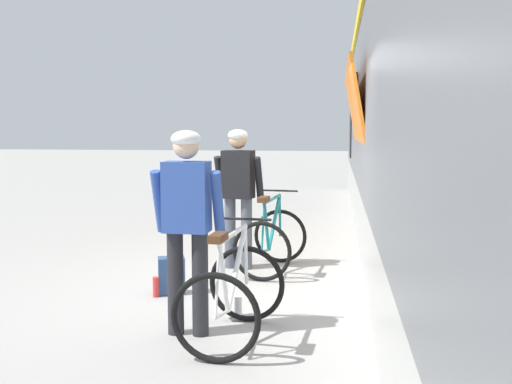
% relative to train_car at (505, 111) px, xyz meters
% --- Properties ---
extents(ground_plane, '(80.00, 80.00, 0.00)m').
position_rel_train_car_xyz_m(ground_plane, '(-2.88, -0.37, -1.97)').
color(ground_plane, '#A09E99').
extents(train_car, '(3.20, 20.85, 3.88)m').
position_rel_train_car_xyz_m(train_car, '(0.00, 0.00, 0.00)').
color(train_car, slate).
rests_on(train_car, ground).
extents(cyclist_near_in_dark, '(0.64, 0.37, 1.76)m').
position_rel_train_car_xyz_m(cyclist_near_in_dark, '(-3.03, 0.51, -0.91)').
color(cyclist_near_in_dark, '#4C515B').
rests_on(cyclist_near_in_dark, ground).
extents(cyclist_far_in_blue, '(0.62, 0.32, 1.76)m').
position_rel_train_car_xyz_m(cyclist_far_in_blue, '(-3.06, -1.97, -0.91)').
color(cyclist_far_in_blue, '#232328').
rests_on(cyclist_far_in_blue, ground).
extents(bicycle_near_teal, '(0.83, 1.14, 0.99)m').
position_rel_train_car_xyz_m(bicycle_near_teal, '(-2.60, 0.38, -1.56)').
color(bicycle_near_teal, black).
rests_on(bicycle_near_teal, ground).
extents(bicycle_far_white, '(0.79, 1.12, 0.99)m').
position_rel_train_car_xyz_m(bicycle_far_white, '(-2.65, -2.08, -1.56)').
color(bicycle_far_white, black).
rests_on(bicycle_far_white, ground).
extents(backpack_on_platform, '(0.32, 0.26, 0.40)m').
position_rel_train_car_xyz_m(backpack_on_platform, '(-3.55, -0.76, -1.77)').
color(backpack_on_platform, navy).
rests_on(backpack_on_platform, ground).
extents(water_bottle_near_the_bikes, '(0.07, 0.07, 0.19)m').
position_rel_train_car_xyz_m(water_bottle_near_the_bikes, '(-2.71, -1.41, -1.87)').
color(water_bottle_near_the_bikes, silver).
rests_on(water_bottle_near_the_bikes, ground).
extents(water_bottle_by_the_backpack, '(0.07, 0.07, 0.21)m').
position_rel_train_car_xyz_m(water_bottle_by_the_backpack, '(-3.68, -0.90, -1.86)').
color(water_bottle_by_the_backpack, red).
rests_on(water_bottle_by_the_backpack, ground).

